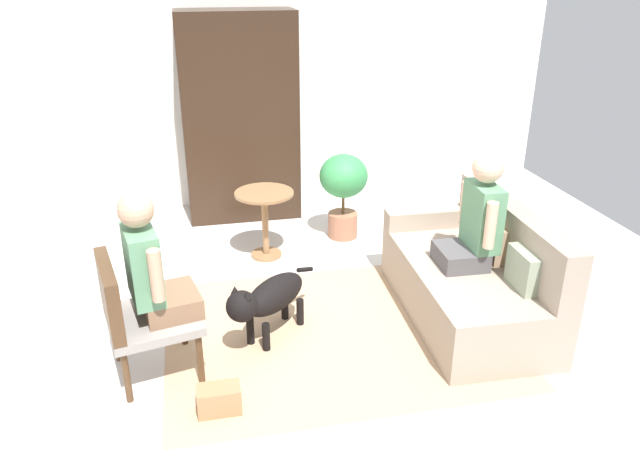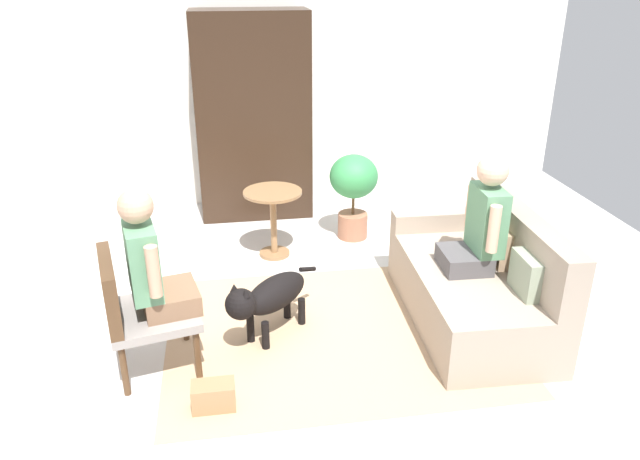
{
  "view_description": "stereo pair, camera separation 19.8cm",
  "coord_description": "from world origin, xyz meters",
  "views": [
    {
      "loc": [
        -0.78,
        -3.89,
        2.52
      ],
      "look_at": [
        -0.0,
        -0.25,
        0.88
      ],
      "focal_mm": 33.96,
      "sensor_mm": 36.0,
      "label": 1
    },
    {
      "loc": [
        -0.59,
        -3.93,
        2.52
      ],
      "look_at": [
        -0.0,
        -0.25,
        0.88
      ],
      "focal_mm": 33.96,
      "sensor_mm": 36.0,
      "label": 2
    }
  ],
  "objects": [
    {
      "name": "person_on_armchair",
      "position": [
        -1.11,
        -0.36,
        0.78
      ],
      "size": [
        0.48,
        0.53,
        0.85
      ],
      "color": "brown"
    },
    {
      "name": "armoire_cabinet",
      "position": [
        -0.29,
        2.35,
        1.06
      ],
      "size": [
        1.17,
        0.56,
        2.12
      ],
      "primitive_type": "cube",
      "color": "black",
      "rests_on": "ground"
    },
    {
      "name": "round_end_table",
      "position": [
        -0.2,
        1.22,
        0.44
      ],
      "size": [
        0.53,
        0.53,
        0.64
      ],
      "color": "olive",
      "rests_on": "ground"
    },
    {
      "name": "couch",
      "position": [
        1.23,
        -0.12,
        0.31
      ],
      "size": [
        0.91,
        1.69,
        0.88
      ],
      "color": "gray",
      "rests_on": "ground"
    },
    {
      "name": "armchair",
      "position": [
        -1.25,
        -0.39,
        0.5
      ],
      "size": [
        0.67,
        0.69,
        0.85
      ],
      "color": "#4C331E",
      "rests_on": "ground"
    },
    {
      "name": "potted_plant",
      "position": [
        0.61,
        1.51,
        0.54
      ],
      "size": [
        0.47,
        0.47,
        0.85
      ],
      "color": "#996047",
      "rests_on": "ground"
    },
    {
      "name": "handbag",
      "position": [
        -0.76,
        -0.87,
        0.09
      ],
      "size": [
        0.26,
        0.15,
        0.18
      ],
      "primitive_type": "cube",
      "color": "#99724C",
      "rests_on": "ground"
    },
    {
      "name": "person_on_couch",
      "position": [
        1.2,
        -0.14,
        0.81
      ],
      "size": [
        0.43,
        0.52,
        0.87
      ],
      "color": "#4C494B"
    },
    {
      "name": "dog",
      "position": [
        -0.36,
        -0.15,
        0.34
      ],
      "size": [
        0.71,
        0.68,
        0.55
      ],
      "color": "black",
      "rests_on": "ground"
    },
    {
      "name": "ground_plane",
      "position": [
        0.0,
        0.0,
        0.0
      ],
      "size": [
        7.1,
        7.1,
        0.0
      ],
      "primitive_type": "plane",
      "color": "beige"
    },
    {
      "name": "area_rug",
      "position": [
        0.13,
        -0.17,
        0.0
      ],
      "size": [
        2.47,
        1.95,
        0.01
      ],
      "primitive_type": "cube",
      "color": "tan",
      "rests_on": "ground"
    },
    {
      "name": "back_wall",
      "position": [
        0.0,
        2.76,
        1.26
      ],
      "size": [
        6.52,
        0.12,
        2.51
      ],
      "primitive_type": "cube",
      "color": "silver",
      "rests_on": "ground"
    }
  ]
}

